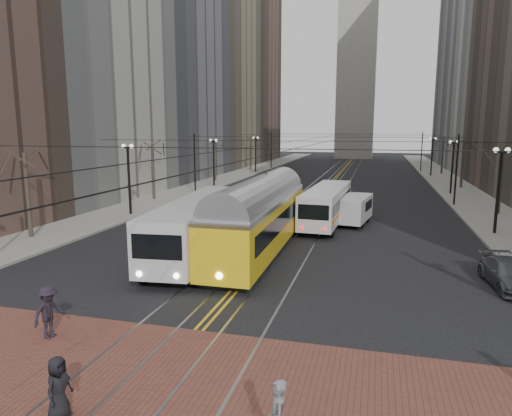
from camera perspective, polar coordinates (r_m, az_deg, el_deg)
The scene contains 22 objects.
ground at distance 17.69m, azimuth -5.94°, elevation -13.67°, with size 260.00×260.00×0.00m, color black.
sidewalk_left at distance 64.04m, azimuth -4.20°, elevation 3.53°, with size 5.00×140.00×0.15m, color gray.
sidewalk_right at distance 61.22m, azimuth 23.42°, elevation 2.46°, with size 5.00×140.00×0.15m, color gray.
crosswalk_band at distance 14.42m, azimuth -11.93°, elevation -19.59°, with size 25.00×6.00×0.01m, color brown.
streetcar_rails at distance 60.83m, azimuth 9.30°, elevation 3.03°, with size 4.80×130.00×0.02m, color gray.
centre_lines at distance 60.83m, azimuth 9.30°, elevation 3.04°, with size 0.42×130.00×0.01m, color gold.
building_left_mid at distance 69.44m, azimuth -12.73°, elevation 17.82°, with size 16.00×20.00×34.00m, color slate.
building_left_midfar at distance 89.76m, azimuth -7.83°, elevation 21.91°, with size 20.00×20.00×52.00m, color #85775B.
building_left_far at distance 106.68m, azimuth -2.39°, elevation 16.77°, with size 16.00×20.00×40.00m, color brown.
building_right_far at distance 103.84m, azimuth 26.80°, elevation 15.96°, with size 16.00×20.00×40.00m, color slate.
clock_tower at distance 120.80m, azimuth 12.77°, elevation 23.43°, with size 12.00×12.00×66.00m.
lamp_posts at distance 44.48m, azimuth 7.29°, elevation 4.26°, with size 27.60×57.20×5.60m.
street_trees at distance 50.90m, azimuth 8.28°, elevation 4.93°, with size 31.68×53.28×5.60m.
trolley_wires at distance 50.42m, azimuth 8.25°, elevation 5.99°, with size 25.96×120.00×6.60m.
transit_bus at distance 25.79m, azimuth -7.15°, elevation -2.49°, with size 2.63×12.60×3.15m, color silver.
streetcar at distance 26.12m, azimuth 0.48°, elevation -1.99°, with size 2.67×14.40×3.39m, color yellow.
rear_bus at distance 34.33m, azimuth 8.82°, elevation 0.22°, with size 2.31×10.64×2.78m, color silver.
cargo_van at distance 34.84m, azimuth 12.23°, elevation -0.30°, with size 1.83×4.77×2.11m, color silver.
sedan_grey at distance 39.82m, azimuth 12.04°, elevation 0.52°, with size 1.80×4.46×1.52m, color #3D4044.
sedan_parked at distance 23.63m, azimuth 29.04°, elevation -7.22°, with size 1.72×4.24×1.23m, color #46484E.
pedestrian_a at distance 12.91m, azimuth -23.48°, elevation -19.90°, with size 0.77×0.50×1.59m, color black.
pedestrian_d at distance 17.35m, azimuth -24.50°, elevation -11.72°, with size 1.19×0.68×1.84m, color black.
Camera 1 is at (5.88, -15.14, 7.03)m, focal length 32.00 mm.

